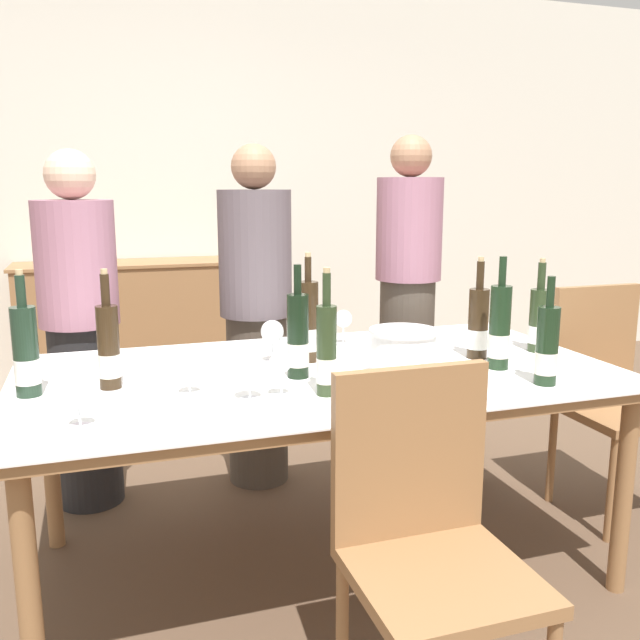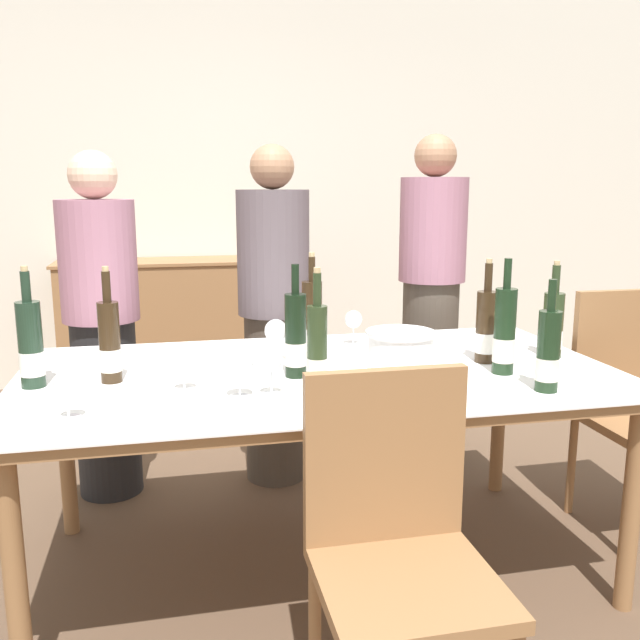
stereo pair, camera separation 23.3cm
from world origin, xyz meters
name	(u,v)px [view 2 (the right image)]	position (x,y,z in m)	size (l,w,h in m)	color
ground_plane	(320,565)	(0.00, 0.00, 0.00)	(12.00, 12.00, 0.00)	brown
back_wall	(240,184)	(0.00, 2.68, 1.40)	(8.00, 0.10, 2.80)	silver
sideboard_cabinet	(166,326)	(-0.55, 2.39, 0.45)	(1.40, 0.46, 0.90)	#996B42
dining_table	(320,386)	(0.00, 0.00, 0.69)	(2.06, 1.11, 0.75)	#996B42
ice_bucket	(400,355)	(0.23, -0.19, 0.84)	(0.23, 0.23, 0.17)	white
wine_bottle_0	(31,346)	(-0.94, 0.01, 0.88)	(0.08, 0.08, 0.39)	#1E3323
wine_bottle_1	(312,324)	(0.00, 0.14, 0.89)	(0.08, 0.08, 0.40)	#332314
wine_bottle_2	(548,353)	(0.64, -0.38, 0.87)	(0.07, 0.07, 0.35)	black
wine_bottle_3	(317,352)	(-0.07, -0.27, 0.88)	(0.06, 0.06, 0.39)	#28381E
wine_bottle_4	(110,343)	(-0.70, 0.01, 0.88)	(0.07, 0.07, 0.38)	#332314
wine_bottle_5	(504,334)	(0.61, -0.17, 0.89)	(0.07, 0.07, 0.40)	black
wine_bottle_6	(296,338)	(-0.10, -0.05, 0.88)	(0.07, 0.07, 0.38)	black
wine_bottle_7	(553,326)	(0.89, 0.01, 0.87)	(0.08, 0.08, 0.36)	#28381E
wine_bottle_8	(486,328)	(0.61, -0.01, 0.88)	(0.08, 0.08, 0.38)	#332314
wine_glass_0	(67,386)	(-0.79, -0.35, 0.84)	(0.07, 0.07, 0.14)	white
wine_glass_1	(276,332)	(-0.13, 0.16, 0.86)	(0.08, 0.08, 0.16)	white
wine_glass_2	(183,363)	(-0.47, -0.14, 0.84)	(0.07, 0.07, 0.13)	white
wine_glass_3	(353,321)	(0.21, 0.35, 0.85)	(0.07, 0.07, 0.14)	white
wine_glass_4	(239,364)	(-0.30, -0.25, 0.86)	(0.09, 0.09, 0.15)	white
wine_glass_5	(271,363)	(-0.21, -0.25, 0.85)	(0.07, 0.07, 0.15)	white
chair_right_end	(631,394)	(1.32, 0.09, 0.55)	(0.42, 0.42, 0.96)	#996B42
chair_near_front	(397,536)	(0.02, -0.78, 0.54)	(0.42, 0.42, 0.93)	#996B42
person_host	(102,329)	(-0.80, 0.82, 0.76)	(0.33, 0.33, 1.53)	#262628
person_guest_left	(274,318)	(-0.04, 0.82, 0.78)	(0.33, 0.33, 1.57)	#51473D
person_guest_right	(431,301)	(0.77, 0.92, 0.82)	(0.33, 0.33, 1.63)	#51473D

